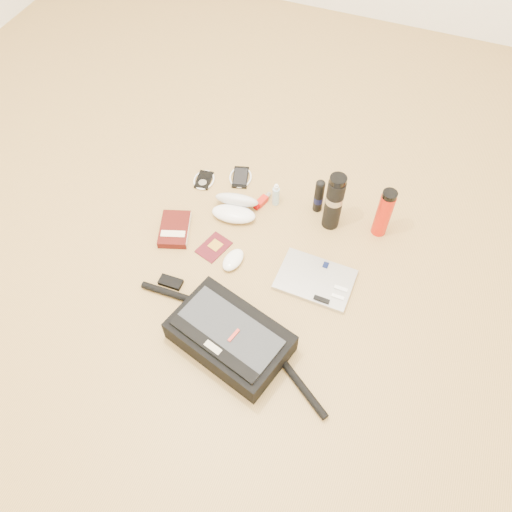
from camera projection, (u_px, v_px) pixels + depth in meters
name	position (u px, v px, depth m)	size (l,w,h in m)	color
ground	(246.00, 282.00, 1.92)	(4.00, 4.00, 0.00)	#AE8748
messenger_bag	(229.00, 337.00, 1.73)	(0.80, 0.35, 0.12)	black
laptop	(315.00, 280.00, 1.92)	(0.29, 0.21, 0.03)	#B1B1B3
book	(175.00, 229.00, 2.05)	(0.17, 0.21, 0.03)	#410D0A
passport	(214.00, 247.00, 2.01)	(0.13, 0.15, 0.01)	#4A0E15
mouse	(233.00, 260.00, 1.96)	(0.08, 0.12, 0.04)	white
sunglasses_case	(235.00, 207.00, 2.09)	(0.21, 0.18, 0.11)	white
ipod	(204.00, 180.00, 2.22)	(0.11, 0.12, 0.01)	black
phone	(240.00, 177.00, 2.23)	(0.13, 0.14, 0.01)	black
inhaler	(262.00, 201.00, 2.14)	(0.05, 0.10, 0.03)	red
spray_bottle	(276.00, 195.00, 2.11)	(0.03, 0.03, 0.12)	#A4CCDA
aerosol_can	(319.00, 196.00, 2.07)	(0.05, 0.05, 0.17)	black
thermos_black	(334.00, 202.00, 1.97)	(0.08, 0.08, 0.27)	black
thermos_red	(384.00, 213.00, 1.97)	(0.08, 0.08, 0.23)	red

